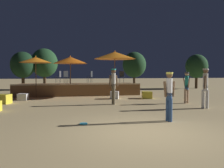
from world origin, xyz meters
TOP-DOWN VIEW (x-y plane):
  - ground_plane at (0.00, 0.00)m, footprint 120.00×120.00m
  - wooden_deck at (-1.48, 11.15)m, footprint 8.90×3.05m
  - patio_umbrella_0 at (-4.25, 9.37)m, footprint 2.06×2.06m
  - patio_umbrella_1 at (1.05, 9.47)m, footprint 2.89×2.89m
  - patio_umbrella_2 at (-2.03, 9.74)m, footprint 2.37×2.37m
  - cube_seat_0 at (-5.46, 6.68)m, footprint 0.72×0.72m
  - cube_seat_2 at (-4.83, 8.20)m, footprint 0.61×0.61m
  - cube_seat_3 at (0.70, 7.80)m, footprint 0.63×0.63m
  - cube_seat_4 at (2.77, 7.59)m, footprint 0.73×0.73m
  - person_0 at (4.09, 5.09)m, footprint 0.29×0.51m
  - person_1 at (1.24, 1.17)m, footprint 0.45×0.29m
  - person_2 at (4.05, 3.37)m, footprint 0.39×0.44m
  - person_3 at (0.16, 5.40)m, footprint 0.50×0.31m
  - bistro_chair_0 at (-2.89, 11.71)m, footprint 0.43×0.43m
  - bistro_chair_1 at (-0.49, 11.40)m, footprint 0.45×0.45m
  - bistro_chair_2 at (-2.33, 10.71)m, footprint 0.46×0.46m
  - bistro_chair_3 at (1.98, 11.31)m, footprint 0.42×0.42m
  - frisbee_disc at (-1.60, 1.25)m, footprint 0.25×0.25m
  - background_tree_0 at (-4.56, 16.74)m, footprint 2.56×2.56m
  - background_tree_1 at (10.98, 15.32)m, footprint 2.27×2.27m
  - background_tree_2 at (5.29, 19.04)m, footprint 2.72×2.72m
  - background_tree_3 at (-6.40, 15.95)m, footprint 2.22×2.22m

SIDE VIEW (x-z plane):
  - ground_plane at x=0.00m, z-range 0.00..0.00m
  - frisbee_disc at x=-1.60m, z-range 0.00..0.03m
  - cube_seat_2 at x=-4.83m, z-range 0.00..0.38m
  - cube_seat_4 at x=2.77m, z-range 0.00..0.44m
  - cube_seat_3 at x=0.70m, z-range 0.00..0.47m
  - cube_seat_0 at x=-5.46m, z-range 0.00..0.50m
  - wooden_deck at x=-1.48m, z-range -0.04..0.83m
  - person_1 at x=1.24m, z-range 0.09..1.74m
  - person_0 at x=4.09m, z-range 0.10..1.77m
  - person_2 at x=4.05m, z-range 0.14..1.97m
  - person_3 at x=0.16m, z-range 0.14..1.99m
  - bistro_chair_0 at x=-2.89m, z-range 0.97..1.87m
  - bistro_chair_1 at x=-0.49m, z-range 0.97..1.87m
  - bistro_chair_2 at x=-2.33m, z-range 0.97..1.87m
  - bistro_chair_3 at x=1.98m, z-range 0.97..1.87m
  - background_tree_1 at x=10.98m, z-range 0.53..4.11m
  - background_tree_3 at x=-6.40m, z-range 0.57..4.17m
  - patio_umbrella_0 at x=-4.25m, z-range 1.10..3.84m
  - patio_umbrella_2 at x=-2.03m, z-range 1.09..3.91m
  - background_tree_2 at x=5.29m, z-range 0.54..4.62m
  - background_tree_0 at x=-4.56m, z-range 0.59..4.62m
  - patio_umbrella_1 at x=1.05m, z-range 1.26..4.45m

